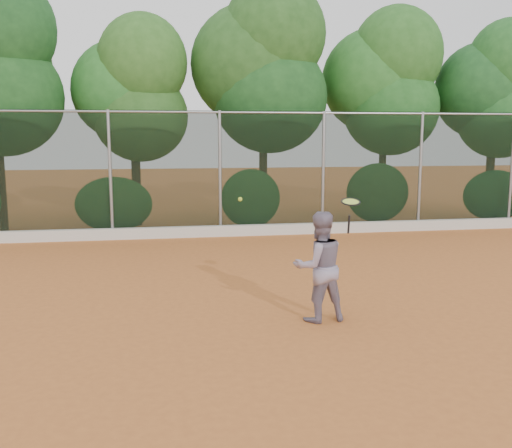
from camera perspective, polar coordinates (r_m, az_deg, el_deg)
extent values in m
plane|color=#BF672D|center=(9.56, 1.02, -8.35)|extent=(80.00, 80.00, 0.00)
cube|color=beige|center=(16.10, -3.49, -0.70)|extent=(24.00, 0.20, 0.30)
imported|color=gray|center=(8.76, 6.32, -4.25)|extent=(0.90, 0.75, 1.70)
cube|color=black|center=(16.09, -3.61, 5.03)|extent=(24.00, 0.01, 3.50)
cylinder|color=gray|center=(16.07, -3.67, 11.09)|extent=(24.00, 0.06, 0.06)
cylinder|color=gray|center=(16.06, -14.36, 4.76)|extent=(0.09, 0.09, 3.50)
cylinder|color=gray|center=(16.09, -3.61, 5.03)|extent=(0.09, 0.09, 3.50)
cylinder|color=gray|center=(16.68, 6.73, 5.13)|extent=(0.09, 0.09, 3.50)
cylinder|color=gray|center=(17.76, 16.09, 5.07)|extent=(0.09, 0.09, 3.50)
cylinder|color=gray|center=(19.25, 24.19, 4.91)|extent=(0.09, 0.09, 3.50)
cylinder|color=#482C1B|center=(18.50, -24.11, 3.85)|extent=(0.24, 0.24, 2.90)
ellipsoid|color=#276125|center=(18.33, -24.07, 11.49)|extent=(3.50, 2.90, 3.40)
ellipsoid|color=#245F25|center=(18.42, -24.22, 17.42)|extent=(3.10, 2.60, 3.20)
cylinder|color=#3F2918|center=(18.35, -11.86, 3.62)|extent=(0.28, 0.28, 2.40)
ellipsoid|color=#27511C|center=(18.18, -11.45, 10.52)|extent=(2.90, 2.40, 2.80)
ellipsoid|color=#226021|center=(18.54, -13.09, 12.91)|extent=(3.20, 2.70, 3.10)
ellipsoid|color=#29571E|center=(18.10, -11.31, 15.62)|extent=(2.70, 2.30, 2.90)
cylinder|color=#412A19|center=(18.32, 0.72, 4.74)|extent=(0.26, 0.26, 3.00)
ellipsoid|color=#266024|center=(18.24, 1.43, 12.58)|extent=(3.60, 3.00, 3.50)
ellipsoid|color=#356A28|center=(18.54, -0.32, 15.62)|extent=(3.90, 3.20, 3.80)
ellipsoid|color=#366D29|center=(18.38, 1.84, 18.51)|extent=(3.20, 2.70, 3.30)
cylinder|color=#3F2C18|center=(19.67, 12.48, 4.38)|extent=(0.24, 0.24, 2.70)
ellipsoid|color=#1C511B|center=(19.62, 13.37, 11.21)|extent=(3.20, 2.70, 3.10)
ellipsoid|color=#215A1E|center=(19.77, 11.75, 13.86)|extent=(3.50, 2.90, 3.40)
ellipsoid|color=#23541D|center=(19.71, 13.95, 16.14)|extent=(3.00, 2.50, 3.10)
cylinder|color=#45301A|center=(21.01, 22.29, 3.93)|extent=(0.28, 0.28, 2.50)
ellipsoid|color=#2B6F2A|center=(20.98, 23.28, 10.02)|extent=(3.00, 2.50, 2.90)
ellipsoid|color=#256227|center=(21.01, 21.79, 12.29)|extent=(3.30, 2.80, 3.20)
ellipsoid|color=#2D702A|center=(21.06, 23.94, 14.35)|extent=(2.80, 2.40, 3.00)
ellipsoid|color=#38722B|center=(16.93, -14.03, 1.92)|extent=(2.20, 1.16, 1.60)
ellipsoid|color=#34732B|center=(17.09, -0.54, 2.58)|extent=(1.80, 1.04, 1.76)
ellipsoid|color=#326627|center=(18.14, 12.05, 3.07)|extent=(2.00, 1.10, 1.84)
ellipsoid|color=#245F24|center=(19.99, 22.77, 2.67)|extent=(2.16, 1.12, 1.64)
cylinder|color=black|center=(8.73, 9.27, -0.03)|extent=(0.05, 0.11, 0.30)
torus|color=black|center=(8.63, 9.45, 2.21)|extent=(0.34, 0.34, 0.10)
cylinder|color=#C6DE41|center=(8.63, 9.45, 2.21)|extent=(0.29, 0.28, 0.07)
sphere|color=#B4CF2F|center=(8.46, -1.60, 2.50)|extent=(0.06, 0.06, 0.06)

